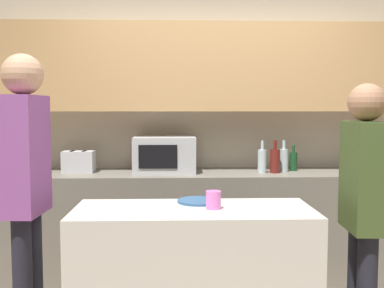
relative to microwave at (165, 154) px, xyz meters
The scene contains 14 objects.
back_wall 0.66m from the microwave, 29.75° to the left, with size 6.40×0.40×2.70m.
back_counter 0.75m from the microwave, ahead, with size 3.60×0.62×0.94m.
kitchen_island 1.44m from the microwave, 81.12° to the right, with size 1.37×0.56×0.90m.
microwave is the anchor object (origin of this frame).
toaster 0.73m from the microwave, behind, with size 0.26×0.16×0.18m.
potted_plant 1.76m from the microwave, ahead, with size 0.14×0.14×0.40m.
bottle_0 0.82m from the microwave, ahead, with size 0.07×0.07×0.27m.
bottle_1 0.93m from the microwave, ahead, with size 0.08×0.08×0.27m.
bottle_2 1.02m from the microwave, ahead, with size 0.08×0.08×0.27m.
bottle_3 1.12m from the microwave, ahead, with size 0.07×0.07×0.22m.
plate_on_island 1.15m from the microwave, 77.95° to the right, with size 0.26×0.26×0.01m.
cup_0 1.34m from the microwave, 76.42° to the right, with size 0.09×0.09×0.10m.
person_left 1.44m from the microwave, 122.25° to the right, with size 0.23×0.35×1.78m.
person_center 1.77m from the microwave, 48.76° to the right, with size 0.21×0.35×1.61m.
Camera 1 is at (-0.31, -2.38, 1.46)m, focal length 42.00 mm.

